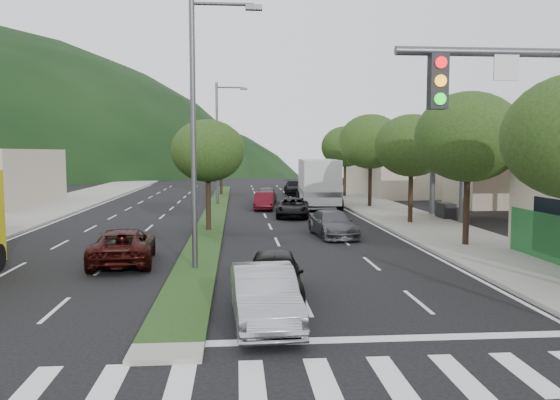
{
  "coord_description": "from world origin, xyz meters",
  "views": [
    {
      "loc": [
        1.53,
        -11.98,
        4.35
      ],
      "look_at": [
        3.64,
        14.2,
        2.05
      ],
      "focal_mm": 35.0,
      "sensor_mm": 36.0,
      "label": 1
    }
  ],
  "objects": [
    {
      "name": "ground",
      "position": [
        0.0,
        0.0,
        0.0
      ],
      "size": [
        160.0,
        160.0,
        0.0
      ],
      "primitive_type": "plane",
      "color": "black",
      "rests_on": "ground"
    },
    {
      "name": "car_queue_a",
      "position": [
        2.65,
        4.0,
        0.71
      ],
      "size": [
        1.9,
        4.24,
        1.41
      ],
      "primitive_type": "imported",
      "rotation": [
        0.0,
        0.0,
        -0.06
      ],
      "color": "black",
      "rests_on": "ground"
    },
    {
      "name": "crosswalk",
      "position": [
        0.0,
        -2.0,
        0.01
      ],
      "size": [
        19.0,
        2.2,
        0.01
      ],
      "primitive_type": "cube",
      "color": "silver",
      "rests_on": "ground"
    },
    {
      "name": "car_queue_c",
      "position": [
        3.66,
        29.28,
        0.66
      ],
      "size": [
        1.81,
        4.14,
        1.32
      ],
      "primitive_type": "imported",
      "rotation": [
        0.0,
        0.0,
        -0.1
      ],
      "color": "#4E0D15",
      "rests_on": "ground"
    },
    {
      "name": "tree_r_e",
      "position": [
        12.0,
        40.0,
        4.89
      ],
      "size": [
        4.6,
        4.6,
        6.71
      ],
      "color": "black",
      "rests_on": "sidewalk_right"
    },
    {
      "name": "median",
      "position": [
        0.0,
        28.0,
        0.06
      ],
      "size": [
        1.6,
        56.0,
        0.12
      ],
      "primitive_type": "cube",
      "color": "#1C3B15",
      "rests_on": "ground"
    },
    {
      "name": "tree_med_far",
      "position": [
        0.0,
        44.0,
        5.01
      ],
      "size": [
        4.8,
        4.8,
        6.94
      ],
      "color": "black",
      "rests_on": "median"
    },
    {
      "name": "streetlight_near",
      "position": [
        0.21,
        8.0,
        5.58
      ],
      "size": [
        2.6,
        0.25,
        10.0
      ],
      "color": "#47494C",
      "rests_on": "ground"
    },
    {
      "name": "tree_r_d",
      "position": [
        12.0,
        30.0,
        5.18
      ],
      "size": [
        5.0,
        5.0,
        7.17
      ],
      "color": "black",
      "rests_on": "sidewalk_right"
    },
    {
      "name": "sidewalk_right",
      "position": [
        12.5,
        25.0,
        0.07
      ],
      "size": [
        5.0,
        90.0,
        0.15
      ],
      "primitive_type": "cube",
      "color": "gray",
      "rests_on": "ground"
    },
    {
      "name": "streetlight_mid",
      "position": [
        0.21,
        33.0,
        5.58
      ],
      "size": [
        2.6,
        0.25,
        10.0
      ],
      "color": "#47494C",
      "rests_on": "ground"
    },
    {
      "name": "bldg_right_far",
      "position": [
        19.5,
        44.0,
        2.6
      ],
      "size": [
        10.0,
        16.0,
        5.2
      ],
      "primitive_type": "cube",
      "color": "#BDB196",
      "rests_on": "ground"
    },
    {
      "name": "tree_r_b",
      "position": [
        12.0,
        12.0,
        5.04
      ],
      "size": [
        4.8,
        4.8,
        6.94
      ],
      "color": "black",
      "rests_on": "sidewalk_right"
    },
    {
      "name": "tree_r_c",
      "position": [
        12.0,
        20.0,
        4.75
      ],
      "size": [
        4.4,
        4.4,
        6.48
      ],
      "color": "black",
      "rests_on": "sidewalk_right"
    },
    {
      "name": "car_queue_f",
      "position": [
        7.59,
        43.42,
        0.74
      ],
      "size": [
        2.08,
        5.11,
        1.48
      ],
      "primitive_type": "imported",
      "rotation": [
        0.0,
        0.0,
        -0.0
      ],
      "color": "black",
      "rests_on": "ground"
    },
    {
      "name": "sidewalk_left",
      "position": [
        -13.0,
        25.0,
        0.07
      ],
      "size": [
        6.0,
        90.0,
        0.15
      ],
      "primitive_type": "cube",
      "color": "gray",
      "rests_on": "ground"
    },
    {
      "name": "car_queue_b",
      "position": [
        6.5,
        15.68,
        0.67
      ],
      "size": [
        2.3,
        4.76,
        1.34
      ],
      "primitive_type": "imported",
      "rotation": [
        0.0,
        0.0,
        0.09
      ],
      "color": "#4B4B50",
      "rests_on": "ground"
    },
    {
      "name": "suv_maroon",
      "position": [
        -2.9,
        9.59,
        0.69
      ],
      "size": [
        2.79,
        5.2,
        1.39
      ],
      "primitive_type": "imported",
      "rotation": [
        0.0,
        0.0,
        3.24
      ],
      "color": "black",
      "rests_on": "ground"
    },
    {
      "name": "tree_med_near",
      "position": [
        0.0,
        18.0,
        4.43
      ],
      "size": [
        4.0,
        4.0,
        6.02
      ],
      "color": "black",
      "rests_on": "median"
    },
    {
      "name": "gas_canopy",
      "position": [
        19.0,
        22.0,
        4.65
      ],
      "size": [
        12.2,
        8.2,
        5.25
      ],
      "color": "silver",
      "rests_on": "ground"
    },
    {
      "name": "car_queue_d",
      "position": [
        5.32,
        24.28,
        0.64
      ],
      "size": [
        2.7,
        4.84,
        1.28
      ],
      "primitive_type": "imported",
      "rotation": [
        0.0,
        0.0,
        -0.13
      ],
      "color": "black",
      "rests_on": "ground"
    },
    {
      "name": "car_queue_e",
      "position": [
        4.09,
        34.28,
        0.71
      ],
      "size": [
        2.12,
        4.34,
        1.42
      ],
      "primitive_type": "imported",
      "rotation": [
        0.0,
        0.0,
        -0.11
      ],
      "color": "#4B4B50",
      "rests_on": "ground"
    },
    {
      "name": "sedan_silver",
      "position": [
        2.22,
        1.56,
        0.73
      ],
      "size": [
        1.77,
        4.48,
        1.45
      ],
      "primitive_type": "imported",
      "rotation": [
        0.0,
        0.0,
        0.05
      ],
      "color": "#97999E",
      "rests_on": "ground"
    },
    {
      "name": "motorhome",
      "position": [
        8.1,
        31.49,
        2.01
      ],
      "size": [
        3.71,
        10.03,
        3.78
      ],
      "rotation": [
        0.0,
        0.0,
        -0.07
      ],
      "color": "#BCBCBC",
      "rests_on": "ground"
    }
  ]
}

